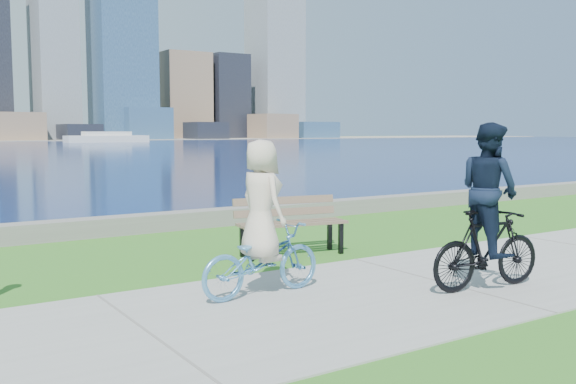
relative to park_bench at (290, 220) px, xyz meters
name	(u,v)px	position (x,y,z in m)	size (l,w,h in m)	color
ground	(438,283)	(0.57, -2.73, -0.57)	(320.00, 320.00, 0.00)	#2A671B
concrete_path	(438,282)	(0.57, -2.73, -0.56)	(80.00, 3.50, 0.02)	gray
seawall	(223,217)	(0.57, 3.47, -0.39)	(90.00, 0.50, 0.35)	slate
ferry_far	(107,138)	(26.38, 94.38, 0.17)	(12.98, 3.71, 1.76)	silver
park_bench	(290,220)	(0.00, 0.00, 0.00)	(1.86, 0.91, 0.92)	black
cyclist_woman	(261,238)	(-1.75, -2.05, 0.15)	(0.70, 1.71, 1.89)	#5498CE
cyclist_man	(488,220)	(0.78, -3.33, 0.34)	(0.71, 1.73, 2.09)	black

